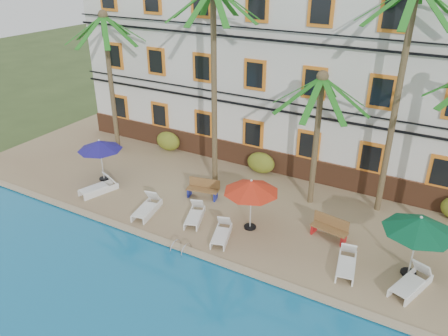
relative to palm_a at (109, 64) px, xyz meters
The scene contains 22 objects.
ground 11.91m from the palm_a, 29.09° to the right, with size 100.00×100.00×0.00m, color #384C23.
pool_deck 10.65m from the palm_a, ahead, with size 30.00×12.00×0.25m, color tan.
pool_coping 12.21m from the palm_a, 33.13° to the right, with size 30.00×0.35×0.06m, color tan.
hotel_building 10.50m from the palm_a, 27.10° to the left, with size 25.40×6.44×10.22m.
palm_a is the anchor object (origin of this frame).
palm_b 7.07m from the palm_a, ahead, with size 4.14×4.14×9.40m.
palm_c 11.83m from the palm_a, ahead, with size 4.14×4.14×6.12m.
palm_d 14.70m from the palm_a, ahead, with size 4.14×4.14×9.65m.
shrub_left 5.32m from the palm_a, 28.36° to the left, with size 1.50×0.90×1.10m, color #27611B.
shrub_mid 9.70m from the palm_a, ahead, with size 1.50×0.90×1.10m, color #27611B.
umbrella_blue 4.87m from the palm_a, 59.35° to the right, with size 2.19×2.19×2.20m.
umbrella_red 11.31m from the palm_a, 18.73° to the right, with size 2.29×2.29×2.29m.
umbrella_green 17.15m from the palm_a, 11.39° to the right, with size 2.44×2.44×2.44m.
lounger_a 6.92m from the palm_a, 58.39° to the right, with size 1.18×1.93×0.86m.
lounger_b 8.83m from the palm_a, 38.62° to the right, with size 0.98×1.90×0.85m.
lounger_c 10.15m from the palm_a, 27.31° to the right, with size 1.11×1.76×0.78m.
lounger_d 11.74m from the palm_a, 26.09° to the right, with size 1.05×1.74×0.78m.
lounger_e 15.85m from the palm_a, 16.03° to the right, with size 0.93×1.83×0.83m.
lounger_f 17.89m from the palm_a, 13.85° to the right, with size 1.26×1.99×0.89m.
bench_left 8.84m from the palm_a, 17.48° to the right, with size 1.57×0.78×0.93m.
bench_right 14.37m from the palm_a, 10.73° to the right, with size 1.56×0.71×0.93m.
pool_ladder 11.77m from the palm_a, 35.56° to the right, with size 0.54×0.74×0.74m.
Camera 1 is at (7.52, -12.15, 10.58)m, focal length 35.00 mm.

